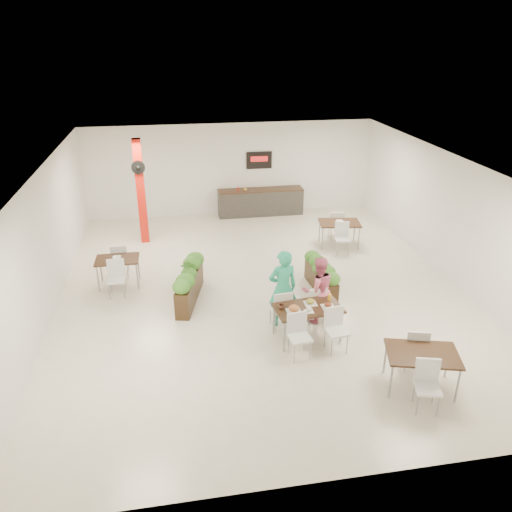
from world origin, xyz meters
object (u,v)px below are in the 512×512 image
Objects in this scene: main_table at (307,312)px; side_table_b at (339,226)px; service_counter at (260,201)px; side_table_a at (118,263)px; planter_left at (189,281)px; side_table_c at (422,358)px; red_column at (141,191)px; diner_man at (283,288)px; diner_woman at (318,290)px; planter_right at (321,274)px.

main_table and side_table_b have the same top height.
service_counter is 7.98m from main_table.
planter_left is at bearing -31.71° from side_table_a.
side_table_c is at bearing -41.35° from side_table_a.
planter_left is 1.24× the size of side_table_a.
diner_man is (3.17, -5.44, -0.75)m from red_column.
planter_left is at bearing -33.93° from diner_woman.
diner_woman is 0.94× the size of side_table_b.
main_table is 1.08× the size of side_table_a.
side_table_b is at bearing -59.84° from service_counter.
red_column is 6.09m from side_table_b.
diner_man reaches higher than planter_right.
planter_left is at bearing 150.29° from side_table_c.
red_column is 1.59× the size of planter_left.
red_column is 1.07× the size of service_counter.
diner_man is at bearing 143.42° from side_table_c.
red_column is at bearing -66.30° from diner_man.
diner_woman reaches higher than side_table_c.
side_table_b is at bearing 29.81° from planter_left.
service_counter is at bearing 25.00° from red_column.
red_column reaches higher than planter_right.
main_table is 3.17m from planter_left.
planter_right is 1.08× the size of side_table_b.
side_table_c is at bearing -79.72° from planter_right.
diner_woman is 3.14m from planter_left.
service_counter is 5.98m from planter_right.
side_table_c is (5.17, -8.02, -1.01)m from red_column.
red_column is at bearing 79.28° from side_table_a.
planter_right is at bearing -1.81° from planter_left.
diner_man is 0.89× the size of planter_left.
diner_woman is at bearing -90.24° from service_counter.
planter_right reaches higher than side_table_c.
red_column reaches higher than side_table_b.
service_counter is 1.92× the size of diner_woman.
planter_right is at bearing -107.74° from side_table_b.
diner_woman is 2.85m from side_table_c.
service_counter is 1.49× the size of planter_left.
planter_right is (1.29, 1.34, -0.41)m from diner_man.
main_table is at bearing 145.57° from side_table_c.
service_counter is 1.67× the size of planter_right.
diner_woman is at bearing -110.25° from planter_right.
main_table is 1.05× the size of side_table_b.
diner_man reaches higher than main_table.
red_column is at bearing 120.27° from main_table.
side_table_a is 0.97× the size of side_table_b.
side_table_b is at bearing 14.13° from side_table_a.
diner_woman is 0.87× the size of planter_right.
diner_man reaches higher than side_table_b.
planter_left is at bearing 138.49° from main_table.
service_counter is 7.31m from diner_woman.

